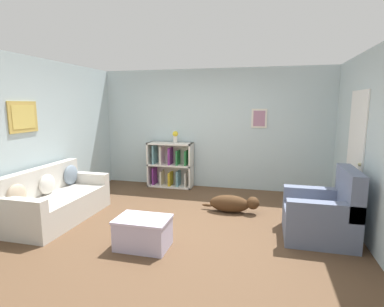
# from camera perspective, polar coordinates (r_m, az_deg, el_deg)

# --- Properties ---
(ground_plane) EXTENTS (14.00, 14.00, 0.00)m
(ground_plane) POSITION_cam_1_polar(r_m,az_deg,el_deg) (4.79, -1.21, -13.27)
(ground_plane) COLOR brown
(wall_back) EXTENTS (5.60, 0.13, 2.60)m
(wall_back) POSITION_cam_1_polar(r_m,az_deg,el_deg) (6.64, 3.95, 4.66)
(wall_back) COLOR silver
(wall_back) RESTS_ON ground_plane
(wall_left) EXTENTS (0.13, 5.00, 2.60)m
(wall_left) POSITION_cam_1_polar(r_m,az_deg,el_deg) (5.69, -26.91, 2.89)
(wall_left) COLOR silver
(wall_left) RESTS_ON ground_plane
(wall_right) EXTENTS (0.16, 5.00, 2.60)m
(wall_right) POSITION_cam_1_polar(r_m,az_deg,el_deg) (4.53, 31.69, 0.99)
(wall_right) COLOR silver
(wall_right) RESTS_ON ground_plane
(couch) EXTENTS (0.81, 1.73, 0.84)m
(couch) POSITION_cam_1_polar(r_m,az_deg,el_deg) (5.34, -24.46, -8.19)
(couch) COLOR beige
(couch) RESTS_ON ground_plane
(bookshelf) EXTENTS (1.01, 0.36, 1.00)m
(bookshelf) POSITION_cam_1_polar(r_m,az_deg,el_deg) (6.76, -4.15, -2.23)
(bookshelf) COLOR silver
(bookshelf) RESTS_ON ground_plane
(recliner_chair) EXTENTS (0.91, 0.88, 0.99)m
(recliner_chair) POSITION_cam_1_polar(r_m,az_deg,el_deg) (4.57, 23.82, -10.60)
(recliner_chair) COLOR slate
(recliner_chair) RESTS_ON ground_plane
(coffee_table) EXTENTS (0.69, 0.48, 0.40)m
(coffee_table) POSITION_cam_1_polar(r_m,az_deg,el_deg) (4.05, -9.30, -14.48)
(coffee_table) COLOR #BCB2D1
(coffee_table) RESTS_ON ground_plane
(dog) EXTENTS (1.00, 0.27, 0.30)m
(dog) POSITION_cam_1_polar(r_m,az_deg,el_deg) (5.26, 7.78, -9.42)
(dog) COLOR #472D19
(dog) RESTS_ON ground_plane
(vase) EXTENTS (0.12, 0.12, 0.26)m
(vase) POSITION_cam_1_polar(r_m,az_deg,el_deg) (6.60, -3.20, 3.30)
(vase) COLOR silver
(vase) RESTS_ON bookshelf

